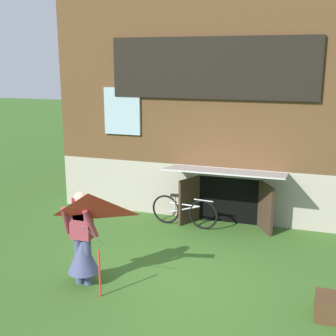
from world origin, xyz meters
name	(u,v)px	position (x,y,z in m)	size (l,w,h in m)	color
ground_plane	(169,277)	(0.00, 0.00, 0.00)	(60.00, 60.00, 0.00)	#386023
log_house	(233,97)	(0.00, 5.78, 2.62)	(7.52, 6.69, 5.24)	#ADA393
person	(82,246)	(-1.28, -0.64, 0.67)	(0.61, 0.52, 1.60)	#474C75
kite	(90,224)	(-0.82, -1.21, 1.33)	(1.20, 1.18, 1.66)	red
bicycle_silver	(184,211)	(-0.43, 2.42, 0.35)	(1.57, 0.21, 0.72)	black
wooden_crate	(334,308)	(2.65, -0.44, 0.17)	(0.54, 0.46, 0.34)	#4C331E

